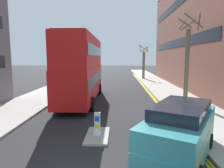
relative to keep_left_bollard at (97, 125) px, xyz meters
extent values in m
cube|color=#9E9991|center=(6.50, 11.06, -0.54)|extent=(4.00, 80.00, 0.14)
cube|color=#9E9991|center=(-6.50, 11.06, -0.54)|extent=(4.00, 80.00, 0.14)
cube|color=yellow|center=(4.40, 9.06, -0.60)|extent=(0.10, 56.00, 0.01)
cube|color=yellow|center=(4.24, 9.06, -0.60)|extent=(0.10, 56.00, 0.01)
cube|color=#9E9991|center=(0.00, 0.00, -0.56)|extent=(1.10, 2.20, 0.10)
cube|color=silver|center=(0.00, 0.00, -0.43)|extent=(0.36, 0.28, 0.16)
cube|color=white|center=(0.00, 0.00, 0.13)|extent=(0.28, 0.20, 0.95)
cube|color=blue|center=(0.00, -0.10, 0.32)|extent=(0.22, 0.01, 0.26)
cube|color=yellow|center=(0.00, -0.10, -0.06)|extent=(0.22, 0.01, 0.20)
cube|color=red|center=(-2.19, 8.08, 1.13)|extent=(2.62, 10.83, 2.60)
cube|color=red|center=(-2.19, 8.08, 3.68)|extent=(2.57, 10.61, 2.50)
cube|color=black|center=(-2.19, 8.08, 1.43)|extent=(2.65, 10.40, 0.84)
cube|color=black|center=(-2.19, 8.08, 3.78)|extent=(2.63, 10.18, 0.80)
cube|color=yellow|center=(-2.25, 13.46, 2.68)|extent=(2.00, 0.08, 0.44)
cube|color=maroon|center=(-2.19, 8.08, 4.98)|extent=(2.36, 9.74, 0.10)
cylinder|color=black|center=(-3.48, 11.41, -0.09)|extent=(0.31, 1.04, 1.04)
cylinder|color=black|center=(-0.98, 11.44, -0.09)|extent=(0.31, 1.04, 1.04)
cylinder|color=black|center=(-3.41, 4.72, -0.09)|extent=(0.31, 1.04, 1.04)
cylinder|color=black|center=(-0.91, 4.74, -0.09)|extent=(0.31, 1.04, 1.04)
cube|color=teal|center=(3.34, -2.03, 0.33)|extent=(3.99, 5.02, 1.50)
cube|color=black|center=(3.42, -1.90, 1.13)|extent=(3.00, 3.50, 0.76)
cube|color=teal|center=(2.40, -3.66, 0.07)|extent=(2.15, 1.92, 0.67)
cube|color=orange|center=(3.34, -2.03, 0.38)|extent=(3.82, 4.71, 0.10)
cylinder|color=black|center=(1.83, -2.85, -0.27)|extent=(0.53, 0.70, 0.68)
cylinder|color=black|center=(4.85, -1.22, -0.27)|extent=(0.53, 0.70, 0.68)
cylinder|color=black|center=(3.28, -0.32, -0.27)|extent=(0.53, 0.70, 0.68)
cylinder|color=#6B6047|center=(6.63, 7.53, 2.51)|extent=(0.35, 0.35, 5.96)
cylinder|color=#6B6047|center=(7.35, 7.31, 6.02)|extent=(0.56, 1.51, 1.13)
cylinder|color=#6B6047|center=(6.76, 8.10, 5.91)|extent=(1.22, 0.38, 0.91)
cylinder|color=#6B6047|center=(6.22, 7.90, 5.89)|extent=(0.87, 0.95, 0.87)
cylinder|color=#6B6047|center=(6.21, 7.12, 5.90)|extent=(0.93, 0.96, 0.90)
cylinder|color=#6B6047|center=(6.73, 6.75, 6.04)|extent=(1.61, 0.32, 1.17)
cylinder|color=#6B6047|center=(5.33, 26.29, 1.88)|extent=(0.44, 0.44, 4.70)
cylinder|color=#6B6047|center=(5.86, 26.14, 4.61)|extent=(0.44, 1.13, 0.85)
cylinder|color=#6B6047|center=(5.50, 26.90, 4.67)|extent=(1.30, 0.46, 0.97)
cylinder|color=#6B6047|center=(4.68, 26.28, 4.69)|extent=(0.14, 1.36, 1.00)
cylinder|color=#6B6047|center=(5.17, 25.53, 4.78)|extent=(1.60, 0.46, 1.18)
cube|color=brown|center=(13.50, 18.25, 6.82)|extent=(10.00, 28.00, 14.86)
cube|color=black|center=(8.48, 18.25, 10.09)|extent=(0.04, 24.64, 1.00)
cube|color=black|center=(8.48, 18.25, 5.04)|extent=(0.04, 24.64, 1.00)
camera|label=1|loc=(1.04, -9.48, 3.25)|focal=32.55mm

